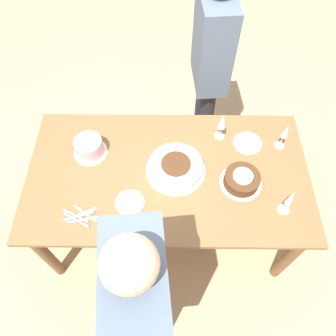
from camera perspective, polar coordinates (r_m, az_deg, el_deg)
ground_plane at (r=2.68m, az=-0.00°, el=-9.31°), size 12.00×12.00×0.00m
dining_table at (r=2.10m, az=-0.00°, el=-2.20°), size 1.74×0.94×0.75m
cake_center_white at (r=1.99m, az=1.36°, el=0.14°), size 0.37×0.37×0.08m
cake_front_chocolate at (r=1.99m, az=12.71°, el=-2.00°), size 0.25×0.25×0.09m
cake_back_decorated at (r=2.11m, az=-13.55°, el=3.55°), size 0.21×0.21×0.12m
wine_glass_near at (r=1.89m, az=20.53°, el=-5.09°), size 0.07×0.07×0.21m
wine_glass_far at (r=2.15m, az=19.76°, el=5.80°), size 0.06×0.06×0.20m
wine_glass_extra at (r=2.09m, az=9.44°, el=7.87°), size 0.07×0.07×0.21m
dessert_plate_left at (r=1.92m, az=-6.65°, el=-5.98°), size 0.17×0.17×0.01m
dessert_plate_right at (r=2.20m, az=13.68°, el=4.24°), size 0.18×0.18×0.01m
fork_pile at (r=1.93m, az=-15.04°, el=-8.16°), size 0.20×0.14×0.02m
person_cutting at (r=1.52m, az=-4.53°, el=-22.21°), size 0.26×0.42×1.62m
person_watching at (r=2.44m, az=7.44°, el=18.27°), size 0.25×0.42×1.57m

